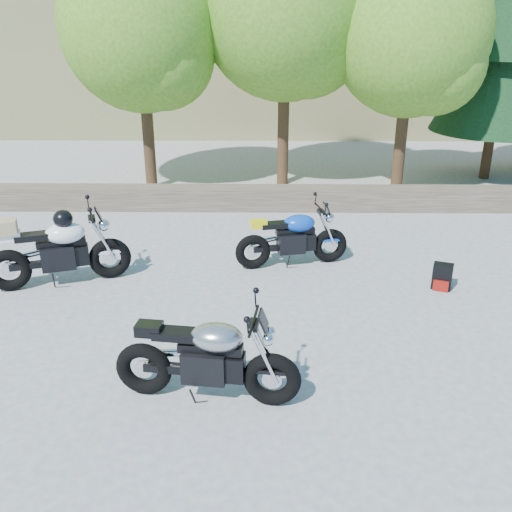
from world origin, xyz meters
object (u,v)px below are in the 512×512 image
at_px(silver_bike, 208,359).
at_px(blue_bike, 293,239).
at_px(white_bike, 58,249).
at_px(backpack, 442,277).

relative_size(silver_bike, blue_bike, 1.07).
distance_m(white_bike, backpack, 6.09).
bearing_deg(silver_bike, white_bike, 138.95).
bearing_deg(white_bike, silver_bike, -67.31).
height_order(silver_bike, blue_bike, silver_bike).
xyz_separation_m(white_bike, blue_bike, (3.76, 0.80, -0.12)).
relative_size(white_bike, backpack, 5.29).
bearing_deg(silver_bike, blue_bike, 80.75).
xyz_separation_m(white_bike, backpack, (6.08, -0.10, -0.41)).
bearing_deg(backpack, silver_bike, -119.76).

